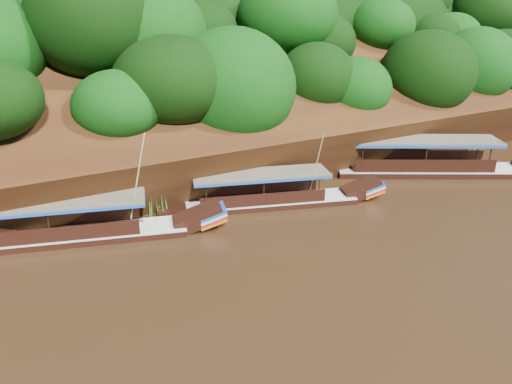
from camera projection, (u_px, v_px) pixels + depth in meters
ground at (346, 258)px, 24.99m from camera, size 160.00×160.00×0.00m
riverbank at (182, 124)px, 42.79m from camera, size 120.00×30.06×19.40m
boat_0 at (443, 166)px, 36.35m from camera, size 15.25×9.76×6.01m
boat_1 at (281, 197)px, 31.15m from camera, size 12.51×5.44×5.18m
boat_2 at (84, 230)px, 26.78m from camera, size 14.55×5.85×5.99m
reeds at (198, 193)px, 30.73m from camera, size 51.76×2.47×2.06m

